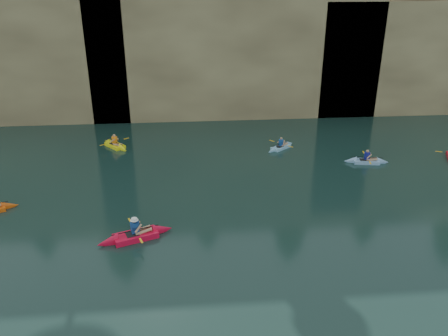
{
  "coord_description": "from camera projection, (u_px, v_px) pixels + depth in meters",
  "views": [
    {
      "loc": [
        -2.42,
        -14.19,
        10.71
      ],
      "look_at": [
        -0.76,
        4.0,
        3.0
      ],
      "focal_mm": 35.0,
      "sensor_mm": 36.0,
      "label": 1
    }
  ],
  "objects": [
    {
      "name": "main_kayaker",
      "position": [
        136.0,
        235.0,
        19.84
      ],
      "size": [
        3.56,
        2.25,
        1.3
      ],
      "rotation": [
        0.0,
        0.0,
        0.36
      ],
      "color": "red",
      "rests_on": "ground"
    },
    {
      "name": "cliff_slab_center",
      "position": [
        237.0,
        50.0,
        36.08
      ],
      "size": [
        24.0,
        2.4,
        11.4
      ],
      "primitive_type": "cube",
      "color": "tan",
      "rests_on": "ground"
    },
    {
      "name": "sea_cave_center",
      "position": [
        166.0,
        102.0,
        36.57
      ],
      "size": [
        3.5,
        1.0,
        3.2
      ],
      "primitive_type": "cube",
      "color": "black",
      "rests_on": "ground"
    },
    {
      "name": "kayaker_ltblue_near",
      "position": [
        366.0,
        161.0,
        28.27
      ],
      "size": [
        2.94,
        2.23,
        1.13
      ],
      "rotation": [
        0.0,
        0.0,
        -0.17
      ],
      "color": "#81ACD9",
      "rests_on": "ground"
    },
    {
      "name": "sea_cave_east",
      "position": [
        330.0,
        91.0,
        37.49
      ],
      "size": [
        5.0,
        1.0,
        4.5
      ],
      "primitive_type": "cube",
      "color": "black",
      "rests_on": "ground"
    },
    {
      "name": "kayaker_yellow",
      "position": [
        115.0,
        145.0,
        31.05
      ],
      "size": [
        2.39,
        2.7,
        1.19
      ],
      "rotation": [
        0.0,
        0.0,
        -0.89
      ],
      "color": "#FFF615",
      "rests_on": "ground"
    },
    {
      "name": "cliff",
      "position": [
        208.0,
        36.0,
        42.58
      ],
      "size": [
        70.0,
        16.0,
        12.0
      ],
      "primitive_type": "cube",
      "color": "#CDB67D",
      "rests_on": "ground"
    },
    {
      "name": "ground",
      "position": [
        252.0,
        275.0,
        17.39
      ],
      "size": [
        160.0,
        160.0,
        0.0
      ],
      "primitive_type": "plane",
      "color": "black",
      "rests_on": "ground"
    },
    {
      "name": "kayaker_ltblue_mid",
      "position": [
        281.0,
        147.0,
        30.76
      ],
      "size": [
        2.5,
        2.21,
        1.03
      ],
      "rotation": [
        0.0,
        0.0,
        0.69
      ],
      "color": "#86BEE0",
      "rests_on": "ground"
    }
  ]
}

